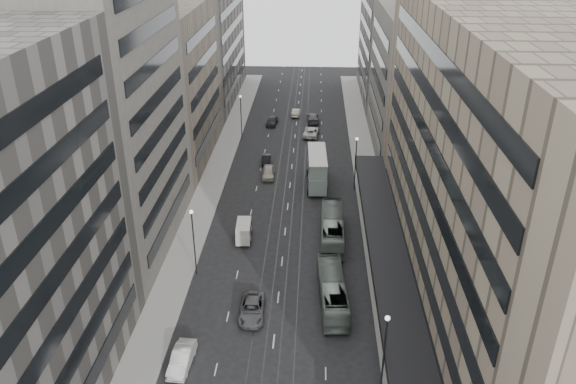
% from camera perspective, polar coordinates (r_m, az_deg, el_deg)
% --- Properties ---
extents(ground, '(220.00, 220.00, 0.00)m').
position_cam_1_polar(ground, '(55.60, -1.54, -15.61)').
color(ground, black).
rests_on(ground, ground).
extents(sidewalk_right, '(4.00, 125.00, 0.15)m').
position_cam_1_polar(sidewalk_right, '(87.40, 8.13, 1.01)').
color(sidewalk_right, gray).
rests_on(sidewalk_right, ground).
extents(sidewalk_left, '(4.00, 125.00, 0.15)m').
position_cam_1_polar(sidewalk_left, '(88.33, -7.56, 1.34)').
color(sidewalk_left, gray).
rests_on(sidewalk_left, ground).
extents(department_store, '(19.20, 60.00, 30.00)m').
position_cam_1_polar(department_store, '(56.88, 20.99, 1.52)').
color(department_store, gray).
rests_on(department_store, ground).
extents(building_right_mid, '(15.00, 28.00, 24.00)m').
position_cam_1_polar(building_right_mid, '(98.17, 13.53, 10.85)').
color(building_right_mid, '#534E48').
rests_on(building_right_mid, ground).
extents(building_right_far, '(15.00, 32.00, 28.00)m').
position_cam_1_polar(building_right_far, '(126.60, 11.34, 15.40)').
color(building_right_far, slate).
rests_on(building_right_far, ground).
extents(building_left_b, '(15.00, 26.00, 34.00)m').
position_cam_1_polar(building_left_b, '(68.17, -19.00, 7.74)').
color(building_left_b, '#534E48').
rests_on(building_left_b, ground).
extents(building_left_c, '(15.00, 28.00, 25.00)m').
position_cam_1_polar(building_left_c, '(93.94, -12.95, 10.53)').
color(building_left_c, '#6C6254').
rests_on(building_left_c, ground).
extents(building_left_d, '(15.00, 38.00, 28.00)m').
position_cam_1_polar(building_left_d, '(124.87, -9.13, 15.43)').
color(building_left_d, slate).
rests_on(building_left_d, ground).
extents(lamp_right_near, '(0.44, 0.44, 8.32)m').
position_cam_1_polar(lamp_right_near, '(48.70, 9.80, -15.17)').
color(lamp_right_near, '#262628').
rests_on(lamp_right_near, ground).
extents(lamp_right_far, '(0.44, 0.44, 8.32)m').
position_cam_1_polar(lamp_right_far, '(82.84, 6.90, 3.51)').
color(lamp_right_far, '#262628').
rests_on(lamp_right_far, ground).
extents(lamp_left_near, '(0.44, 0.44, 8.32)m').
position_cam_1_polar(lamp_left_near, '(63.42, -9.60, -4.30)').
color(lamp_left_near, '#262628').
rests_on(lamp_left_near, ground).
extents(lamp_left_far, '(0.44, 0.44, 8.32)m').
position_cam_1_polar(lamp_left_far, '(102.18, -4.80, 8.10)').
color(lamp_left_far, '#262628').
rests_on(lamp_left_far, ground).
extents(bus_near, '(3.34, 11.33, 3.12)m').
position_cam_1_polar(bus_near, '(60.25, 4.52, -9.96)').
color(bus_near, gray).
rests_on(bus_near, ground).
extents(bus_far, '(2.97, 11.89, 3.30)m').
position_cam_1_polar(bus_far, '(71.19, 4.51, -3.63)').
color(bus_far, gray).
rests_on(bus_far, ground).
extents(double_decker, '(3.24, 9.66, 5.23)m').
position_cam_1_polar(double_decker, '(84.57, 2.97, 2.41)').
color(double_decker, gray).
rests_on(double_decker, ground).
extents(panel_van, '(2.10, 4.01, 2.48)m').
position_cam_1_polar(panel_van, '(71.05, -4.52, -3.96)').
color(panel_van, beige).
rests_on(panel_van, ground).
extents(sedan_1, '(1.96, 4.95, 1.60)m').
position_cam_1_polar(sedan_1, '(54.29, -10.74, -16.29)').
color(sedan_1, silver).
rests_on(sedan_1, ground).
extents(sedan_2, '(2.71, 5.63, 1.55)m').
position_cam_1_polar(sedan_2, '(59.05, -3.68, -11.76)').
color(sedan_2, '#4D4D4F').
rests_on(sedan_2, ground).
extents(sedan_4, '(2.15, 4.89, 1.64)m').
position_cam_1_polar(sedan_4, '(88.03, -2.02, 2.01)').
color(sedan_4, '#AEA290').
rests_on(sedan_4, ground).
extents(sedan_5, '(1.67, 4.20, 1.36)m').
position_cam_1_polar(sedan_5, '(92.90, -2.23, 3.27)').
color(sedan_5, black).
rests_on(sedan_5, ground).
extents(sedan_6, '(3.21, 5.93, 1.58)m').
position_cam_1_polar(sedan_6, '(104.99, 2.37, 6.13)').
color(sedan_6, silver).
rests_on(sedan_6, ground).
extents(sedan_7, '(2.65, 5.91, 1.68)m').
position_cam_1_polar(sedan_7, '(112.41, 2.55, 7.55)').
color(sedan_7, '#525255').
rests_on(sedan_7, ground).
extents(sedan_8, '(2.42, 4.85, 1.59)m').
position_cam_1_polar(sedan_8, '(110.69, -1.61, 7.23)').
color(sedan_8, '#262629').
rests_on(sedan_8, ground).
extents(sedan_9, '(1.64, 4.42, 1.45)m').
position_cam_1_polar(sedan_9, '(115.85, 0.81, 8.09)').
color(sedan_9, beige).
rests_on(sedan_9, ground).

